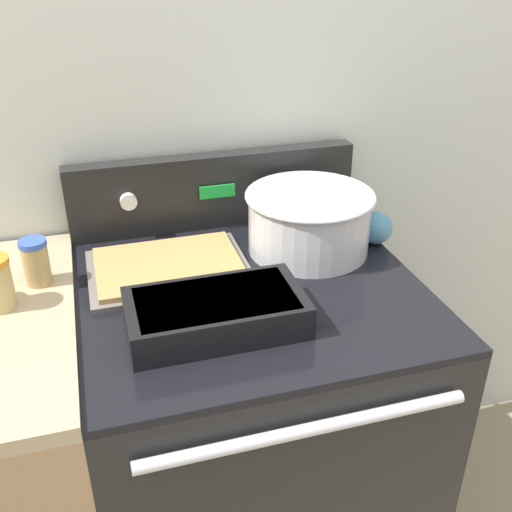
{
  "coord_description": "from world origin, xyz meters",
  "views": [
    {
      "loc": [
        -0.3,
        -0.72,
        1.61
      ],
      "look_at": [
        0.02,
        0.37,
        0.99
      ],
      "focal_mm": 42.0,
      "sensor_mm": 36.0,
      "label": 1
    }
  ],
  "objects_px": {
    "baking_tray": "(169,267)",
    "spice_jar_blue_cap": "(36,262)",
    "mixing_bowl": "(309,218)",
    "casserole_dish": "(216,311)",
    "ladle": "(373,227)"
  },
  "relations": [
    {
      "from": "spice_jar_blue_cap",
      "to": "baking_tray",
      "type": "bearing_deg",
      "value": -2.14
    },
    {
      "from": "mixing_bowl",
      "to": "casserole_dish",
      "type": "xyz_separation_m",
      "value": [
        -0.29,
        -0.26,
        -0.04
      ]
    },
    {
      "from": "mixing_bowl",
      "to": "spice_jar_blue_cap",
      "type": "bearing_deg",
      "value": -179.68
    },
    {
      "from": "casserole_dish",
      "to": "spice_jar_blue_cap",
      "type": "xyz_separation_m",
      "value": [
        -0.33,
        0.25,
        0.02
      ]
    },
    {
      "from": "mixing_bowl",
      "to": "baking_tray",
      "type": "bearing_deg",
      "value": -177.69
    },
    {
      "from": "baking_tray",
      "to": "spice_jar_blue_cap",
      "type": "xyz_separation_m",
      "value": [
        -0.28,
        0.01,
        0.05
      ]
    },
    {
      "from": "mixing_bowl",
      "to": "baking_tray",
      "type": "height_order",
      "value": "mixing_bowl"
    },
    {
      "from": "casserole_dish",
      "to": "baking_tray",
      "type": "height_order",
      "value": "casserole_dish"
    },
    {
      "from": "ladle",
      "to": "spice_jar_blue_cap",
      "type": "bearing_deg",
      "value": -179.72
    },
    {
      "from": "ladle",
      "to": "spice_jar_blue_cap",
      "type": "relative_size",
      "value": 3.3
    },
    {
      "from": "baking_tray",
      "to": "spice_jar_blue_cap",
      "type": "height_order",
      "value": "spice_jar_blue_cap"
    },
    {
      "from": "baking_tray",
      "to": "spice_jar_blue_cap",
      "type": "relative_size",
      "value": 3.49
    },
    {
      "from": "mixing_bowl",
      "to": "ladle",
      "type": "relative_size",
      "value": 0.91
    },
    {
      "from": "casserole_dish",
      "to": "ladle",
      "type": "height_order",
      "value": "ladle"
    },
    {
      "from": "baking_tray",
      "to": "ladle",
      "type": "bearing_deg",
      "value": 1.59
    }
  ]
}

